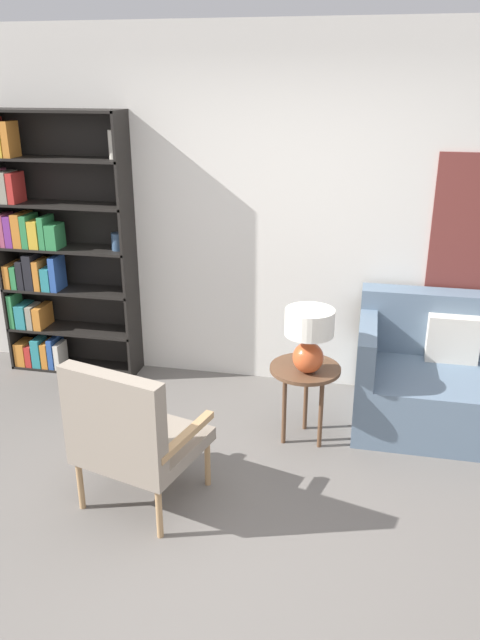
{
  "coord_description": "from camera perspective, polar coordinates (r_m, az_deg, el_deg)",
  "views": [
    {
      "loc": [
        0.67,
        -2.59,
        2.33
      ],
      "look_at": [
        -0.08,
        0.98,
        0.9
      ],
      "focal_mm": 35.0,
      "sensor_mm": 36.0,
      "label": 1
    }
  ],
  "objects": [
    {
      "name": "wall_back",
      "position": [
        4.76,
        3.93,
        9.51
      ],
      "size": [
        6.4,
        0.08,
        2.7
      ],
      "color": "silver",
      "rests_on": "ground_plane"
    },
    {
      "name": "bookshelf",
      "position": [
        5.26,
        -17.02,
        5.86
      ],
      "size": [
        1.08,
        0.3,
        2.1
      ],
      "color": "black",
      "rests_on": "ground_plane"
    },
    {
      "name": "armchair",
      "position": [
        3.53,
        -10.07,
        -10.12
      ],
      "size": [
        0.75,
        0.74,
        0.91
      ],
      "color": "tan",
      "rests_on": "ground_plane"
    },
    {
      "name": "side_table",
      "position": [
        4.15,
        5.95,
        -5.15
      ],
      "size": [
        0.47,
        0.47,
        0.55
      ],
      "color": "brown",
      "rests_on": "ground_plane"
    },
    {
      "name": "table_lamp",
      "position": [
        3.95,
        6.33,
        -1.28
      ],
      "size": [
        0.31,
        0.31,
        0.43
      ],
      "color": "#C65128",
      "rests_on": "side_table"
    },
    {
      "name": "ground_plane",
      "position": [
        3.54,
        -2.11,
        -19.67
      ],
      "size": [
        14.0,
        14.0,
        0.0
      ],
      "primitive_type": "plane",
      "color": "#66605B"
    }
  ]
}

